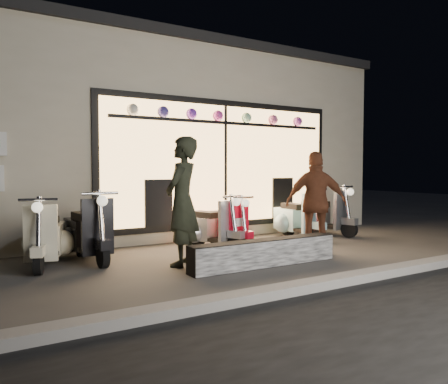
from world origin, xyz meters
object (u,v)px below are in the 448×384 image
Objects in this scene: man at (182,201)px; scooter_red at (222,227)px; scooter_silver at (207,227)px; woman at (316,203)px; graffiti_barrier at (264,253)px.

scooter_red is at bearing 176.22° from man.
woman is (1.35, -1.43, 0.49)m from scooter_silver.
woman is at bearing -64.65° from scooter_silver.
man reaches higher than graffiti_barrier.
graffiti_barrier is at bearing -106.37° from scooter_red.
scooter_silver reaches higher than scooter_red.
man reaches higher than scooter_red.
scooter_silver is 0.76× the size of woman.
scooter_red is 0.74× the size of woman.
graffiti_barrier is 1.27× the size of man.
scooter_red is (0.32, -0.02, -0.01)m from scooter_silver.
scooter_red is at bearing 79.76° from graffiti_barrier.
scooter_silver is 1.02× the size of scooter_red.
scooter_silver is at bearing 90.03° from graffiti_barrier.
scooter_silver is 2.03m from woman.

